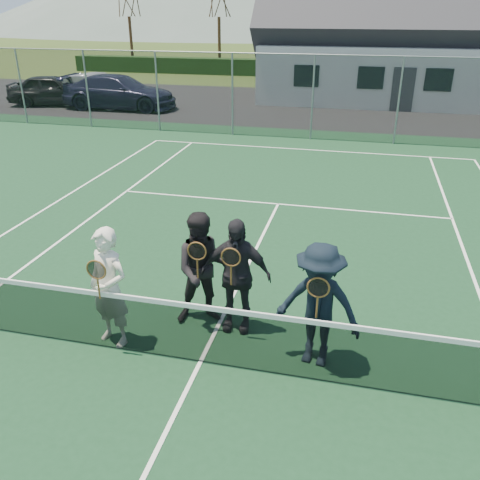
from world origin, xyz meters
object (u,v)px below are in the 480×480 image
at_px(player_a, 109,288).
at_px(car_b, 97,91).
at_px(player_c, 236,275).
at_px(player_d, 318,306).
at_px(car_c, 120,92).
at_px(player_b, 203,269).
at_px(car_a, 54,90).
at_px(tennis_net, 199,331).
at_px(clubhouse, 417,18).

bearing_deg(player_a, car_b, 118.48).
relative_size(car_b, player_a, 2.58).
height_order(player_c, player_d, same).
bearing_deg(car_b, player_d, -130.85).
distance_m(car_c, player_a, 19.26).
distance_m(car_b, player_c, 20.36).
height_order(player_b, player_c, same).
xyz_separation_m(car_a, tennis_net, (13.26, -17.73, -0.21)).
distance_m(car_a, car_b, 2.27).
xyz_separation_m(car_c, clubhouse, (13.65, 6.42, 3.20)).
bearing_deg(player_a, player_c, 25.48).
bearing_deg(car_c, tennis_net, -152.54).
height_order(player_b, player_d, same).
distance_m(clubhouse, player_d, 23.91).
distance_m(car_a, player_b, 21.15).
xyz_separation_m(tennis_net, clubhouse, (4.00, 24.00, 3.45)).
relative_size(car_b, player_c, 2.58).
height_order(car_b, player_b, player_b).
distance_m(tennis_net, player_b, 1.14).
bearing_deg(car_b, player_a, -137.97).
bearing_deg(clubhouse, car_a, -160.03).
relative_size(car_c, player_b, 3.02).
bearing_deg(player_c, player_a, -154.52).
bearing_deg(player_b, car_c, 119.59).
relative_size(car_a, player_c, 2.44).
relative_size(clubhouse, player_d, 8.67).
height_order(car_a, player_b, player_b).
xyz_separation_m(tennis_net, player_c, (0.27, 0.97, 0.38)).
bearing_deg(player_d, car_a, 130.52).
distance_m(car_c, tennis_net, 20.06).
distance_m(tennis_net, clubhouse, 24.57).
bearing_deg(player_c, car_a, 128.91).
distance_m(clubhouse, player_a, 24.60).
bearing_deg(player_a, player_b, 37.37).
bearing_deg(player_d, player_a, -175.56).
relative_size(clubhouse, player_b, 8.67).
relative_size(player_b, player_c, 1.00).
xyz_separation_m(car_c, player_d, (11.18, -17.17, 0.13)).
bearing_deg(car_a, player_a, -158.63).
bearing_deg(tennis_net, car_a, 126.79).
bearing_deg(tennis_net, player_b, 103.64).
xyz_separation_m(clubhouse, player_c, (-3.73, -23.03, -3.07)).
xyz_separation_m(car_b, clubhouse, (15.00, 6.07, 3.22)).
bearing_deg(tennis_net, player_c, 74.56).
bearing_deg(car_b, player_c, -132.85).
bearing_deg(player_b, car_b, 122.48).
bearing_deg(tennis_net, car_b, 121.53).
height_order(car_b, player_d, player_d).
relative_size(car_c, player_a, 3.02).
xyz_separation_m(car_b, player_a, (9.62, -17.74, 0.16)).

